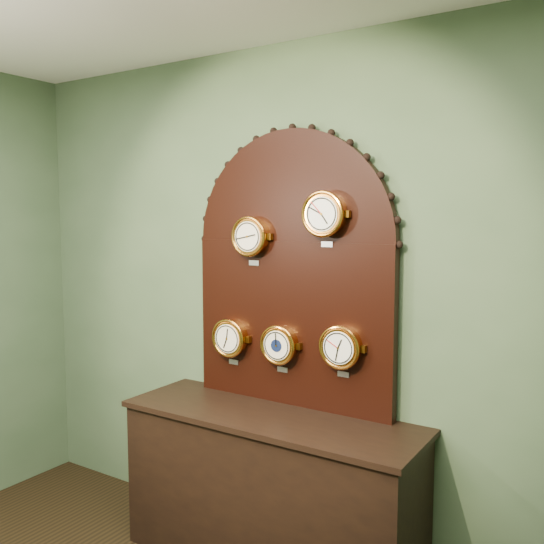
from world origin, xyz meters
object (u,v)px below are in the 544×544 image
Objects in this scene: roman_clock at (251,236)px; arabic_clock at (324,214)px; barometer at (280,345)px; shop_counter at (270,493)px; display_board at (292,260)px; hygrometer at (230,338)px; tide_clock at (341,347)px.

arabic_clock is (0.46, -0.00, 0.12)m from roman_clock.
arabic_clock reaches higher than roman_clock.
arabic_clock reaches higher than barometer.
roman_clock is 0.47m from arabic_clock.
shop_counter is 1.25m from display_board.
display_board is at bearing 10.16° from hygrometer.
arabic_clock is 0.68m from tide_clock.
display_board is 5.56× the size of roman_clock.
shop_counter is 5.53× the size of arabic_clock.
roman_clock is at bearing 179.96° from arabic_clock.
tide_clock is (0.10, 0.00, -0.68)m from arabic_clock.
hygrometer reaches higher than barometer.
hygrometer is 0.33m from barometer.
hygrometer reaches higher than shop_counter.
shop_counter is 1.50m from arabic_clock.
roman_clock is 0.61m from barometer.
display_board is 0.54m from tide_clock.
tide_clock is at bearing -11.33° from display_board.
display_board is at bearing 168.67° from tide_clock.
barometer is (-0.27, 0.00, -0.71)m from arabic_clock.
tide_clock is at bearing 0.13° from arabic_clock.
roman_clock reaches higher than shop_counter.
display_board is at bearing 16.40° from roman_clock.
shop_counter is 0.78m from barometer.
arabic_clock is at bearing 33.54° from shop_counter.
hygrometer is at bearing -180.00° from roman_clock.
shop_counter is 0.87m from hygrometer.
tide_clock is (0.33, 0.15, 0.80)m from shop_counter.
arabic_clock is at bearing -179.87° from tide_clock.
display_board reaches higher than barometer.
arabic_clock is (0.23, 0.15, 1.48)m from shop_counter.
barometer is at bearing 179.99° from tide_clock.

